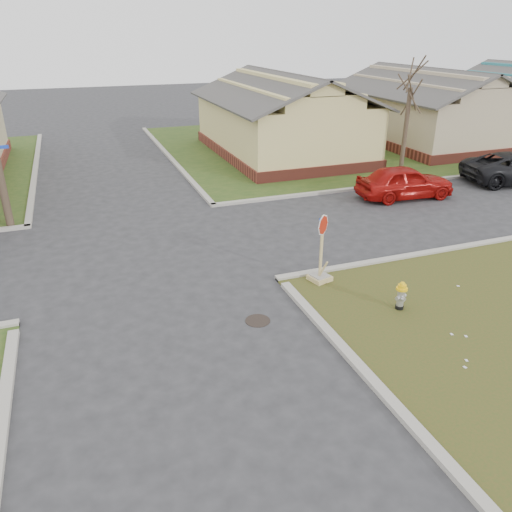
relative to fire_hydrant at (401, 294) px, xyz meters
name	(u,v)px	position (x,y,z in m)	size (l,w,h in m)	color
ground	(168,327)	(-5.90, 1.30, -0.49)	(120.00, 120.00, 0.00)	#2A2A2D
verge_far_right	(431,136)	(16.10, 19.30, -0.46)	(37.00, 19.00, 0.05)	#2A4619
curbs	(139,251)	(-5.90, 6.30, -0.49)	(80.00, 40.00, 0.12)	#A5A195
manhole	(258,321)	(-3.70, 0.80, -0.48)	(0.64, 0.64, 0.01)	black
side_house_yellow	(281,116)	(4.10, 17.80, 1.70)	(7.60, 11.60, 4.70)	brown
side_house_tan	(425,108)	(14.10, 17.80, 1.70)	(7.60, 11.60, 4.70)	brown
tree_mid_right	(405,132)	(8.10, 11.50, 1.66)	(0.22, 0.22, 4.20)	#3D2F23
fire_hydrant	(401,294)	(0.00, 0.00, 0.00)	(0.30, 0.30, 0.80)	black
stop_sign	(320,266)	(-1.23, 2.21, 0.01)	(0.58, 0.57, 2.06)	tan
red_sedan	(405,182)	(5.89, 8.14, 0.24)	(1.71, 4.24, 1.44)	#9F0E0B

